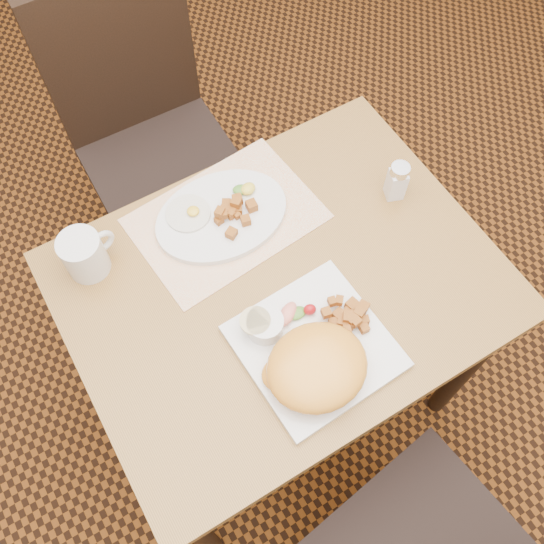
{
  "coord_description": "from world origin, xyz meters",
  "views": [
    {
      "loc": [
        -0.32,
        -0.49,
        1.9
      ],
      "look_at": [
        -0.03,
        0.0,
        0.82
      ],
      "focal_mm": 40.0,
      "sensor_mm": 36.0,
      "label": 1
    }
  ],
  "objects_px": {
    "salt_shaker": "(397,181)",
    "coffee_mug": "(85,254)",
    "plate_square": "(315,346)",
    "table": "(282,304)",
    "chair_far": "(148,129)",
    "plate_oval": "(222,216)"
  },
  "relations": [
    {
      "from": "chair_far",
      "to": "salt_shaker",
      "type": "height_order",
      "value": "chair_far"
    },
    {
      "from": "chair_far",
      "to": "plate_square",
      "type": "bearing_deg",
      "value": 90.69
    },
    {
      "from": "chair_far",
      "to": "plate_oval",
      "type": "bearing_deg",
      "value": 89.17
    },
    {
      "from": "table",
      "to": "chair_far",
      "type": "xyz_separation_m",
      "value": [
        -0.02,
        0.72,
        -0.1
      ]
    },
    {
      "from": "salt_shaker",
      "to": "coffee_mug",
      "type": "xyz_separation_m",
      "value": [
        -0.67,
        0.18,
        -0.0
      ]
    },
    {
      "from": "salt_shaker",
      "to": "coffee_mug",
      "type": "relative_size",
      "value": 0.83
    },
    {
      "from": "salt_shaker",
      "to": "chair_far",
      "type": "bearing_deg",
      "value": 118.52
    },
    {
      "from": "coffee_mug",
      "to": "table",
      "type": "bearing_deg",
      "value": -36.28
    },
    {
      "from": "table",
      "to": "plate_oval",
      "type": "relative_size",
      "value": 2.96
    },
    {
      "from": "table",
      "to": "salt_shaker",
      "type": "xyz_separation_m",
      "value": [
        0.34,
        0.06,
        0.16
      ]
    },
    {
      "from": "chair_far",
      "to": "salt_shaker",
      "type": "bearing_deg",
      "value": 119.51
    },
    {
      "from": "coffee_mug",
      "to": "plate_square",
      "type": "bearing_deg",
      "value": -52.38
    },
    {
      "from": "coffee_mug",
      "to": "chair_far",
      "type": "bearing_deg",
      "value": 56.05
    },
    {
      "from": "chair_far",
      "to": "plate_oval",
      "type": "height_order",
      "value": "chair_far"
    },
    {
      "from": "plate_square",
      "to": "coffee_mug",
      "type": "relative_size",
      "value": 2.34
    },
    {
      "from": "plate_oval",
      "to": "coffee_mug",
      "type": "bearing_deg",
      "value": 172.85
    },
    {
      "from": "salt_shaker",
      "to": "coffee_mug",
      "type": "height_order",
      "value": "coffee_mug"
    },
    {
      "from": "plate_square",
      "to": "coffee_mug",
      "type": "distance_m",
      "value": 0.51
    },
    {
      "from": "chair_far",
      "to": "plate_oval",
      "type": "relative_size",
      "value": 3.19
    },
    {
      "from": "table",
      "to": "coffee_mug",
      "type": "relative_size",
      "value": 7.51
    },
    {
      "from": "table",
      "to": "plate_square",
      "type": "distance_m",
      "value": 0.2
    },
    {
      "from": "table",
      "to": "salt_shaker",
      "type": "height_order",
      "value": "salt_shaker"
    }
  ]
}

